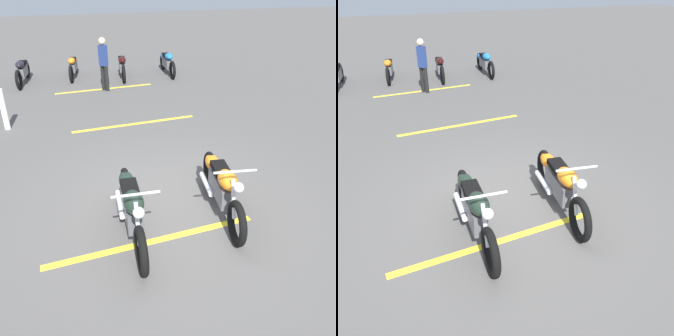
% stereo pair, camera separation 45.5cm
% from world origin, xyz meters
% --- Properties ---
extents(ground_plane, '(60.00, 60.00, 0.00)m').
position_xyz_m(ground_plane, '(0.00, 0.00, 0.00)').
color(ground_plane, '#514F4C').
extents(motorcycle_bright_foreground, '(2.22, 0.64, 1.04)m').
position_xyz_m(motorcycle_bright_foreground, '(-0.36, -0.75, 0.46)').
color(motorcycle_bright_foreground, black).
rests_on(motorcycle_bright_foreground, ground).
extents(motorcycle_dark_foreground, '(2.23, 0.62, 1.04)m').
position_xyz_m(motorcycle_dark_foreground, '(-0.53, 0.74, 0.46)').
color(motorcycle_dark_foreground, black).
rests_on(motorcycle_dark_foreground, ground).
extents(motorcycle_row_far_left, '(2.14, 0.31, 0.81)m').
position_xyz_m(motorcycle_row_far_left, '(8.34, -2.45, 0.44)').
color(motorcycle_row_far_left, black).
rests_on(motorcycle_row_far_left, ground).
extents(motorcycle_row_left, '(2.09, 0.40, 0.79)m').
position_xyz_m(motorcycle_row_left, '(8.32, -0.75, 0.43)').
color(motorcycle_row_left, black).
rests_on(motorcycle_row_left, ground).
extents(motorcycle_row_center, '(1.98, 0.46, 0.75)m').
position_xyz_m(motorcycle_row_center, '(8.83, 0.95, 0.41)').
color(motorcycle_row_center, black).
rests_on(motorcycle_row_center, ground).
extents(motorcycle_row_right, '(2.14, 0.42, 0.81)m').
position_xyz_m(motorcycle_row_right, '(8.54, 2.66, 0.44)').
color(motorcycle_row_right, black).
rests_on(motorcycle_row_right, ground).
extents(bystander_near_row, '(0.30, 0.29, 1.65)m').
position_xyz_m(bystander_near_row, '(6.86, 0.08, 0.92)').
color(bystander_near_row, black).
rests_on(bystander_near_row, ground).
extents(bollard_post, '(0.14, 0.14, 1.01)m').
position_xyz_m(bollard_post, '(4.30, 2.89, 0.50)').
color(bollard_post, white).
rests_on(bollard_post, ground).
extents(parking_stripe_near, '(0.33, 3.20, 0.01)m').
position_xyz_m(parking_stripe_near, '(-0.84, 0.49, 0.00)').
color(parking_stripe_near, yellow).
rests_on(parking_stripe_near, ground).
extents(parking_stripe_mid, '(0.33, 3.20, 0.01)m').
position_xyz_m(parking_stripe_mid, '(3.71, -0.21, 0.00)').
color(parking_stripe_mid, yellow).
rests_on(parking_stripe_mid, ground).
extents(parking_stripe_far, '(0.33, 3.20, 0.01)m').
position_xyz_m(parking_stripe_far, '(7.02, 0.10, 0.00)').
color(parking_stripe_far, yellow).
rests_on(parking_stripe_far, ground).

